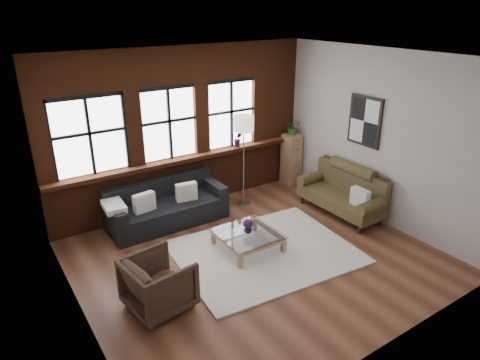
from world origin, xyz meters
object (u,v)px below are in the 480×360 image
armchair (159,284)px  vase (248,229)px  drawer_chest (291,159)px  vintage_settee (341,192)px  dark_sofa (167,204)px  coffee_table (248,241)px  floor_lamp (244,158)px

armchair → vase: (1.86, 0.56, 0.01)m
drawer_chest → armchair: bearing=-150.9°
vintage_settee → armchair: size_ratio=2.17×
vase → dark_sofa: bearing=114.0°
vintage_settee → coffee_table: bearing=-177.9°
drawer_chest → coffee_table: bearing=-143.2°
dark_sofa → drawer_chest: 3.23m
armchair → vase: size_ratio=6.03×
coffee_table → floor_lamp: floor_lamp is taller
dark_sofa → drawer_chest: size_ratio=1.89×
coffee_table → floor_lamp: (0.96, 1.55, 0.86)m
drawer_chest → floor_lamp: (-1.54, -0.32, 0.43)m
coffee_table → drawer_chest: size_ratio=0.83×
vase → floor_lamp: bearing=58.3°
armchair → drawer_chest: size_ratio=0.71×
dark_sofa → drawer_chest: (3.22, 0.23, 0.18)m
dark_sofa → vase: 1.79m
dark_sofa → vintage_settee: (2.99, -1.55, 0.08)m
dark_sofa → armchair: size_ratio=2.66×
armchair → coffee_table: armchair is taller
vintage_settee → armchair: (-4.12, -0.64, -0.10)m
vintage_settee → coffee_table: vintage_settee is taller
floor_lamp → coffee_table: bearing=-121.7°
drawer_chest → floor_lamp: 1.63m
drawer_chest → floor_lamp: size_ratio=0.58×
armchair → drawer_chest: 4.99m
drawer_chest → vintage_settee: bearing=-97.4°
vintage_settee → drawer_chest: size_ratio=1.55×
vase → floor_lamp: (0.96, 1.55, 0.63)m
vintage_settee → vase: vintage_settee is taller
vintage_settee → drawer_chest: drawer_chest is taller
armchair → vase: 1.94m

